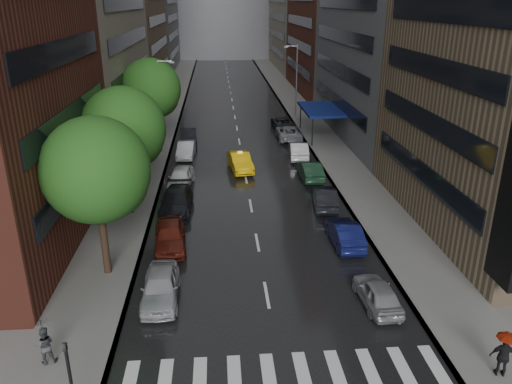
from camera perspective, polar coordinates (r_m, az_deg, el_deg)
The scene contains 17 objects.
ground at distance 23.16m, azimuth 2.25°, elevation -17.03°, with size 220.00×220.00×0.00m, color gray.
road at distance 69.59m, azimuth -2.55°, elevation 9.28°, with size 14.00×140.00×0.01m, color black.
sidewalk_left at distance 69.86m, azimuth -10.05°, elevation 9.08°, with size 4.00×140.00×0.15m, color gray.
sidewalk_right at distance 70.44m, azimuth 4.88°, elevation 9.43°, with size 4.00×140.00×0.15m, color gray.
crosswalk at distance 21.65m, azimuth 3.46°, elevation -20.22°, with size 13.15×2.80×0.01m.
tree_near at distance 26.91m, azimuth -17.84°, elevation 2.37°, with size 5.60×5.60×8.93m.
tree_mid at distance 34.77m, azimuth -14.94°, elevation 6.97°, with size 5.69×5.69×9.07m.
tree_far at distance 49.93m, azimuth -11.94°, elevation 11.48°, with size 5.77×5.77×9.20m.
taxi at distance 44.52m, azimuth -1.82°, elevation 3.48°, with size 1.69×4.84×1.60m, color #EFB50C.
parked_cars_left at distance 38.43m, azimuth -8.85°, elevation 0.28°, with size 2.39×34.37×1.61m.
parked_cars_right at distance 45.32m, azimuth 5.49°, elevation 3.64°, with size 2.57×41.34×1.59m.
ped_black_umbrella at distance 22.96m, azimuth -23.15°, elevation -15.06°, with size 0.97×0.98×2.09m.
ped_red_umbrella at distance 22.92m, azimuth 26.57°, elevation -15.93°, with size 1.13×0.82×2.01m.
traffic_light at distance 19.34m, azimuth -20.49°, elevation -19.09°, with size 0.18×0.15×3.45m.
street_lamp_left at distance 49.27m, azimuth -10.90°, elevation 9.76°, with size 1.74×0.22×9.00m.
street_lamp_right at distance 64.54m, azimuth 4.58°, elevation 12.70°, with size 1.74×0.22×9.00m.
awning at distance 55.39m, azimuth 7.44°, elevation 9.34°, with size 4.00×8.00×3.12m.
Camera 1 is at (-2.30, -18.06, 14.31)m, focal length 35.00 mm.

